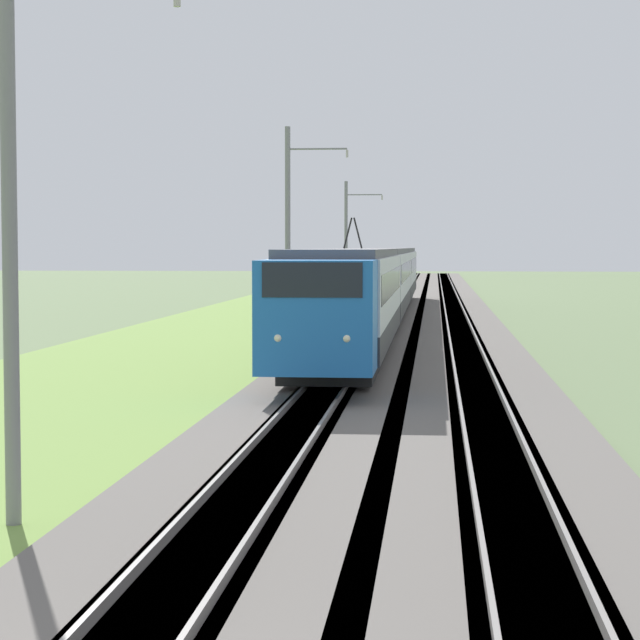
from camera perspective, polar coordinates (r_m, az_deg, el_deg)
name	(u,v)px	position (r m, az deg, el deg)	size (l,w,h in m)	color
ballast_main	(374,330)	(58.59, 2.48, -0.46)	(240.00, 4.40, 0.30)	#605B56
ballast_adjacent	(459,331)	(58.53, 6.37, -0.48)	(240.00, 4.40, 0.30)	#605B56
track_main	(374,330)	(58.59, 2.48, -0.45)	(240.00, 1.57, 0.45)	#4C4238
track_adjacent	(459,330)	(58.53, 6.37, -0.47)	(240.00, 1.57, 0.45)	#4C4238
grass_verge	(247,331)	(59.19, -3.34, -0.51)	(240.00, 12.46, 0.12)	olive
passenger_train	(377,281)	(61.10, 2.60, 1.79)	(63.77, 2.96, 5.07)	blue
catenary_mast_near	(14,219)	(17.98, -13.83, 4.49)	(0.22, 2.56, 8.58)	slate
catenary_mast_mid	(289,234)	(50.40, -1.42, 3.97)	(0.22, 2.56, 8.88)	slate
catenary_mast_far	(347,242)	(83.32, 1.24, 3.57)	(0.22, 2.56, 8.43)	slate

